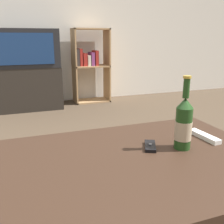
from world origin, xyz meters
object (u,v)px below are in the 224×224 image
(cell_phone, at_px, (150,146))
(remote_control, at_px, (204,136))
(tv_stand, at_px, (26,88))
(beer_bottle, at_px, (184,124))
(bookshelf, at_px, (89,64))
(television, at_px, (22,48))

(cell_phone, xyz_separation_m, remote_control, (0.29, 0.01, 0.00))
(tv_stand, distance_m, cell_phone, 2.68)
(cell_phone, bearing_deg, beer_bottle, 3.16)
(tv_stand, relative_size, bookshelf, 0.87)
(television, bearing_deg, bookshelf, 6.29)
(remote_control, bearing_deg, television, 101.63)
(bookshelf, relative_size, beer_bottle, 3.35)
(bookshelf, xyz_separation_m, remote_control, (-0.19, -2.72, -0.09))
(cell_phone, bearing_deg, bookshelf, 105.72)
(beer_bottle, bearing_deg, bookshelf, 82.80)
(bookshelf, relative_size, cell_phone, 8.59)
(remote_control, bearing_deg, tv_stand, 101.61)
(tv_stand, relative_size, cell_phone, 7.46)
(cell_phone, bearing_deg, tv_stand, 124.55)
(television, xyz_separation_m, beer_bottle, (0.54, -2.69, -0.22))
(tv_stand, relative_size, remote_control, 4.97)
(tv_stand, bearing_deg, cell_phone, -81.03)
(tv_stand, xyz_separation_m, bookshelf, (0.89, 0.09, 0.28))
(bookshelf, bearing_deg, remote_control, -93.92)
(television, distance_m, beer_bottle, 2.75)
(bookshelf, height_order, cell_phone, bookshelf)
(remote_control, bearing_deg, beer_bottle, -162.53)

